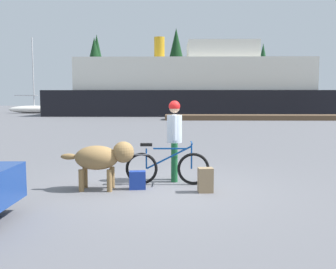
{
  "coord_description": "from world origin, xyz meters",
  "views": [
    {
      "loc": [
        0.38,
        -7.19,
        1.78
      ],
      "look_at": [
        0.23,
        0.9,
        0.98
      ],
      "focal_mm": 39.42,
      "sensor_mm": 36.0,
      "label": 1
    }
  ],
  "objects": [
    {
      "name": "ferry_boat",
      "position": [
        2.44,
        32.22,
        2.81
      ],
      "size": [
        29.54,
        8.75,
        8.14
      ],
      "color": "black",
      "rests_on": "ground_plane"
    },
    {
      "name": "dog",
      "position": [
        -1.03,
        -0.15,
        0.63
      ],
      "size": [
        1.43,
        0.55,
        0.95
      ],
      "color": "olive",
      "rests_on": "ground_plane"
    },
    {
      "name": "ground_plane",
      "position": [
        0.0,
        0.0,
        0.0
      ],
      "size": [
        160.0,
        160.0,
        0.0
      ],
      "primitive_type": "plane",
      "color": "slate"
    },
    {
      "name": "backpack",
      "position": [
        0.96,
        -0.31,
        0.23
      ],
      "size": [
        0.3,
        0.22,
        0.47
      ],
      "primitive_type": "cube",
      "rotation": [
        0.0,
        0.0,
        0.09
      ],
      "color": "#8C7251",
      "rests_on": "ground_plane"
    },
    {
      "name": "handbag_pannier",
      "position": [
        -0.36,
        -0.09,
        0.18
      ],
      "size": [
        0.34,
        0.22,
        0.36
      ],
      "primitive_type": "cube",
      "rotation": [
        0.0,
        0.0,
        0.12
      ],
      "color": "navy",
      "rests_on": "ground_plane"
    },
    {
      "name": "pine_tree_center",
      "position": [
        0.55,
        45.69,
        7.18
      ],
      "size": [
        4.1,
        4.1,
        11.59
      ],
      "color": "#4C331E",
      "rests_on": "ground_plane"
    },
    {
      "name": "dock_pier",
      "position": [
        6.92,
        23.43,
        0.2
      ],
      "size": [
        14.67,
        2.43,
        0.4
      ],
      "primitive_type": "cube",
      "color": "brown",
      "rests_on": "ground_plane"
    },
    {
      "name": "pine_tree_far_left",
      "position": [
        -11.05,
        45.79,
        6.61
      ],
      "size": [
        3.76,
        3.76,
        10.36
      ],
      "color": "#4C331E",
      "rests_on": "ground_plane"
    },
    {
      "name": "person_cyclist",
      "position": [
        0.37,
        0.67,
        1.05
      ],
      "size": [
        0.32,
        0.53,
        1.73
      ],
      "color": "#19592D",
      "rests_on": "ground_plane"
    },
    {
      "name": "pine_tree_far_right",
      "position": [
        13.65,
        49.37,
        6.0
      ],
      "size": [
        3.29,
        3.29,
        9.96
      ],
      "color": "#4C331E",
      "rests_on": "ground_plane"
    },
    {
      "name": "sailboat_moored",
      "position": [
        -16.27,
        36.21,
        0.53
      ],
      "size": [
        6.14,
        1.72,
        8.83
      ],
      "color": "silver",
      "rests_on": "ground_plane"
    },
    {
      "name": "pine_tree_mid_back",
      "position": [
        -11.89,
        51.48,
        7.33
      ],
      "size": [
        3.54,
        3.54,
        11.74
      ],
      "color": "#4C331E",
      "rests_on": "ground_plane"
    },
    {
      "name": "bicycle",
      "position": [
        0.21,
        0.3,
        0.37
      ],
      "size": [
        1.74,
        0.44,
        0.89
      ],
      "color": "black",
      "rests_on": "ground_plane"
    }
  ]
}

